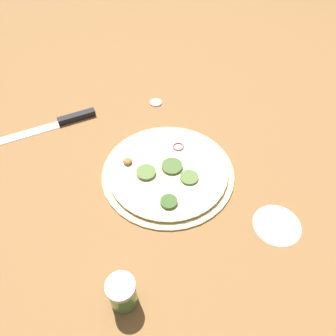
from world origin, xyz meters
name	(u,v)px	position (x,y,z in m)	size (l,w,h in m)	color
ground_plane	(168,173)	(0.00, 0.00, 0.00)	(3.00, 3.00, 0.00)	olive
pizza	(168,172)	(0.00, 0.00, 0.01)	(0.32, 0.32, 0.02)	beige
knife	(58,123)	(-0.35, 0.06, 0.01)	(0.26, 0.26, 0.02)	silver
spice_jar	(122,293)	(0.02, -0.31, 0.04)	(0.05, 0.05, 0.07)	#4C7F42
loose_cap	(156,102)	(-0.12, 0.24, 0.00)	(0.04, 0.04, 0.01)	beige
flour_patch	(277,225)	(0.27, -0.06, 0.00)	(0.10, 0.10, 0.00)	white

